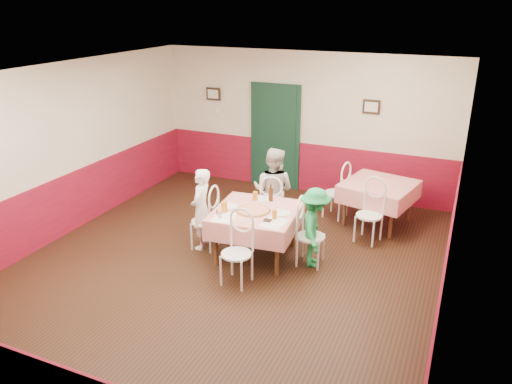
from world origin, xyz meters
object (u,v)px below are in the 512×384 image
at_px(glass_c, 255,196).
at_px(diner_left, 201,209).
at_px(wallet, 267,220).
at_px(pizza, 253,210).
at_px(chair_second_a, 336,193).
at_px(diner_right, 315,228).
at_px(chair_right, 311,237).
at_px(second_table, 378,204).
at_px(beer_bottle, 271,194).
at_px(chair_second_b, 369,216).
at_px(diner_far, 273,191).
at_px(glass_b, 275,215).
at_px(glass_a, 224,207).
at_px(main_table, 256,233).
at_px(chair_far, 272,208).
at_px(chair_left, 205,221).
at_px(chair_near, 236,254).

bearing_deg(glass_c, diner_left, -148.82).
bearing_deg(wallet, pizza, 137.52).
relative_size(chair_second_a, diner_right, 0.75).
height_order(chair_right, wallet, chair_right).
relative_size(second_table, diner_left, 0.86).
height_order(chair_second_a, beer_bottle, beer_bottle).
relative_size(chair_second_b, diner_far, 0.61).
height_order(glass_c, diner_right, diner_right).
bearing_deg(wallet, glass_b, 57.01).
xyz_separation_m(glass_b, diner_far, (-0.45, 1.08, -0.09)).
relative_size(glass_a, diner_right, 0.13).
relative_size(second_table, glass_b, 8.38).
xyz_separation_m(pizza, glass_c, (-0.14, 0.41, 0.05)).
bearing_deg(main_table, beer_bottle, 81.27).
height_order(wallet, diner_right, diner_right).
xyz_separation_m(glass_b, glass_c, (-0.54, 0.54, 0.00)).
bearing_deg(diner_far, glass_a, 74.57).
xyz_separation_m(chair_second_a, diner_right, (0.17, -1.85, 0.15)).
distance_m(second_table, glass_a, 2.92).
bearing_deg(second_table, chair_far, -145.16).
xyz_separation_m(chair_left, diner_right, (1.74, 0.16, 0.15)).
bearing_deg(glass_b, glass_c, 134.84).
distance_m(main_table, glass_b, 0.61).
bearing_deg(glass_c, glass_a, -110.32).
bearing_deg(beer_bottle, glass_b, -63.25).
xyz_separation_m(glass_c, wallet, (0.48, -0.66, -0.06)).
relative_size(chair_second_a, wallet, 8.18).
bearing_deg(glass_b, main_table, 153.72).
bearing_deg(glass_a, second_table, 49.38).
bearing_deg(chair_far, glass_c, 63.89).
bearing_deg(second_table, glass_b, -117.63).
distance_m(chair_far, chair_near, 1.70).
relative_size(glass_c, diner_far, 0.09).
height_order(second_table, diner_right, diner_right).
bearing_deg(second_table, chair_right, -108.79).
bearing_deg(pizza, main_table, 61.91).
height_order(chair_near, diner_right, diner_right).
height_order(main_table, glass_c, glass_c).
relative_size(pizza, wallet, 4.44).
xyz_separation_m(beer_bottle, diner_right, (0.83, -0.34, -0.28)).
height_order(glass_a, diner_right, diner_right).
distance_m(main_table, chair_near, 0.85).
bearing_deg(pizza, diner_left, -177.72).
xyz_separation_m(chair_left, diner_far, (0.77, 0.97, 0.29)).
height_order(glass_c, diner_far, diner_far).
bearing_deg(glass_b, chair_second_b, 50.93).
relative_size(chair_far, glass_a, 5.80).
bearing_deg(main_table, wallet, -44.17).
xyz_separation_m(chair_second_a, diner_far, (-0.81, -1.03, 0.29)).
relative_size(chair_near, chair_second_b, 1.00).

